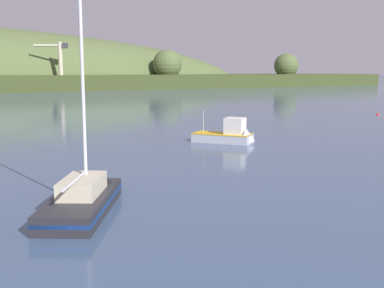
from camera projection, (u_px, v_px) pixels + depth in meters
name	position (u px, v px, depth m)	size (l,w,h in m)	color
dockside_crane	(60.00, 68.00, 169.27)	(11.37, 6.11, 17.12)	#4C4C51
sailboat_near_mooring	(86.00, 201.00, 24.54)	(6.36, 8.74, 14.81)	#232328
fishing_boat_moored	(229.00, 137.00, 46.71)	(5.74, 6.24, 3.92)	#ADB2BC
mooring_buoy_midchannel	(378.00, 115.00, 76.66)	(0.51, 0.51, 0.59)	red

